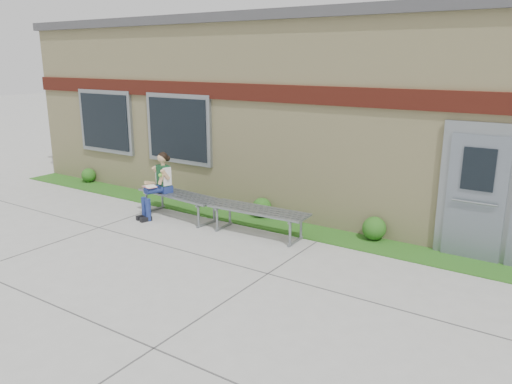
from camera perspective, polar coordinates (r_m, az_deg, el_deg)
The scene contains 9 objects.
ground at distance 8.12m, azimuth -6.62°, elevation -8.88°, with size 80.00×80.00×0.00m, color #9E9E99.
grass_strip at distance 10.09m, azimuth 2.92°, elevation -3.87°, with size 16.00×0.80×0.02m, color #255216.
school_building at distance 12.64m, azimuth 11.02°, elevation 9.44°, with size 16.20×6.22×4.20m.
bench_left at distance 10.65m, azimuth -8.79°, elevation -0.81°, with size 2.05×0.75×0.52m.
bench_right at distance 9.47m, azimuth 0.24°, elevation -2.65°, with size 2.02×0.64×0.52m.
girl at distance 10.68m, azimuth -11.11°, elevation 1.05°, with size 0.52×0.83×1.39m.
shrub_west at distance 14.29m, azimuth -18.59°, elevation 1.84°, with size 0.38×0.38×0.38m, color #255216.
shrub_mid at distance 10.54m, azimuth 0.66°, elevation -1.78°, with size 0.41×0.41×0.41m, color #255216.
shrub_east at distance 9.49m, azimuth 13.35°, elevation -4.06°, with size 0.44×0.44×0.44m, color #255216.
Camera 1 is at (4.84, -5.63, 3.28)m, focal length 35.00 mm.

